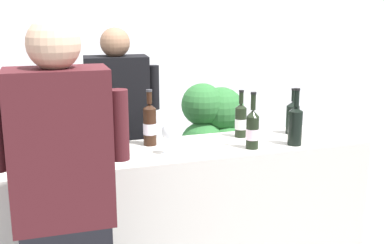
% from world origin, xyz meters
% --- Properties ---
extents(wall_back, '(8.00, 0.10, 2.80)m').
position_xyz_m(wall_back, '(0.00, 2.60, 1.40)').
color(wall_back, white).
rests_on(wall_back, ground_plane).
extents(counter, '(2.32, 0.52, 1.02)m').
position_xyz_m(counter, '(0.00, 0.00, 0.51)').
color(counter, beige).
rests_on(counter, ground_plane).
extents(wine_bottle_0, '(0.07, 0.07, 0.32)m').
position_xyz_m(wine_bottle_0, '(-0.50, 0.13, 1.14)').
color(wine_bottle_0, black).
rests_on(wine_bottle_0, counter).
extents(wine_bottle_1, '(0.08, 0.08, 0.34)m').
position_xyz_m(wine_bottle_1, '(-0.69, 0.11, 1.14)').
color(wine_bottle_1, black).
rests_on(wine_bottle_1, counter).
extents(wine_bottle_2, '(0.08, 0.08, 0.33)m').
position_xyz_m(wine_bottle_2, '(-0.28, 0.14, 1.15)').
color(wine_bottle_2, black).
rests_on(wine_bottle_2, counter).
extents(wine_bottle_3, '(0.08, 0.08, 0.33)m').
position_xyz_m(wine_bottle_3, '(-0.12, 0.12, 1.15)').
color(wine_bottle_3, black).
rests_on(wine_bottle_3, counter).
extents(wine_bottle_4, '(0.07, 0.07, 0.33)m').
position_xyz_m(wine_bottle_4, '(0.42, -0.14, 1.14)').
color(wine_bottle_4, black).
rests_on(wine_bottle_4, counter).
extents(wine_bottle_5, '(0.07, 0.07, 0.30)m').
position_xyz_m(wine_bottle_5, '(0.46, 0.12, 1.13)').
color(wine_bottle_5, black).
rests_on(wine_bottle_5, counter).
extents(wine_bottle_6, '(0.08, 0.08, 0.35)m').
position_xyz_m(wine_bottle_6, '(-0.47, -0.05, 1.15)').
color(wine_bottle_6, black).
rests_on(wine_bottle_6, counter).
extents(wine_bottle_7, '(0.08, 0.08, 0.34)m').
position_xyz_m(wine_bottle_7, '(0.69, -0.15, 1.14)').
color(wine_bottle_7, black).
rests_on(wine_bottle_7, counter).
extents(wine_bottle_8, '(0.08, 0.08, 0.29)m').
position_xyz_m(wine_bottle_8, '(0.81, 0.09, 1.13)').
color(wine_bottle_8, black).
rests_on(wine_bottle_8, counter).
extents(wine_glass, '(0.08, 0.08, 0.17)m').
position_xyz_m(wine_glass, '(-0.07, -0.09, 1.14)').
color(wine_glass, silver).
rests_on(wine_glass, counter).
extents(person_server, '(0.57, 0.28, 1.69)m').
position_xyz_m(person_server, '(-0.22, 0.62, 0.82)').
color(person_server, black).
rests_on(person_server, ground_plane).
extents(person_guest, '(0.56, 0.25, 1.78)m').
position_xyz_m(person_guest, '(-0.68, -0.62, 0.87)').
color(person_guest, black).
rests_on(person_guest, ground_plane).
extents(potted_shrub, '(0.56, 0.54, 1.24)m').
position_xyz_m(potted_shrub, '(0.60, 0.89, 0.76)').
color(potted_shrub, brown).
rests_on(potted_shrub, ground_plane).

